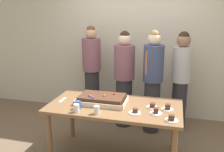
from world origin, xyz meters
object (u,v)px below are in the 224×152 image
plated_slice_far_right (168,108)px  drink_cup_middle (76,108)px  plated_slice_near_left (171,119)px  drink_cup_far_end (97,110)px  plated_slice_near_right (152,106)px  plated_slice_center_front (156,112)px  plated_slice_far_left (135,112)px  cake_server_utensil (62,100)px  party_table (115,111)px  person_striped_tie_right (153,80)px  person_serving_front (92,71)px  sheet_cake (102,99)px  drink_cup_nearest (78,105)px  person_green_shirt_behind (124,78)px  person_far_right_suit (181,79)px

plated_slice_far_right → drink_cup_middle: size_ratio=1.50×
plated_slice_near_left → drink_cup_far_end: bearing=-178.0°
plated_slice_near_right → plated_slice_center_front: bearing=-71.1°
plated_slice_far_left → cake_server_utensil: (-1.05, 0.17, -0.01)m
party_table → person_striped_tie_right: bearing=64.8°
party_table → cake_server_utensil: (-0.74, -0.02, 0.10)m
person_serving_front → sheet_cake: bearing=-0.0°
sheet_cake → plated_slice_far_right: size_ratio=4.41×
plated_slice_near_right → drink_cup_nearest: size_ratio=1.50×
plated_slice_near_left → cake_server_utensil: size_ratio=0.75×
person_serving_front → person_green_shirt_behind: person_serving_front is taller
drink_cup_middle → person_far_right_suit: person_far_right_suit is taller
party_table → plated_slice_center_front: plated_slice_center_front is taller
person_serving_front → person_far_right_suit: (1.56, -0.03, -0.01)m
sheet_cake → plated_slice_far_right: bearing=-2.1°
plated_slice_far_left → cake_server_utensil: bearing=170.5°
drink_cup_nearest → plated_slice_far_right: bearing=12.7°
person_striped_tie_right → plated_slice_far_left: bearing=30.3°
sheet_cake → plated_slice_near_left: sheet_cake is taller
plated_slice_near_left → drink_cup_nearest: size_ratio=1.50×
party_table → plated_slice_near_left: plated_slice_near_left is taller
drink_cup_middle → drink_cup_far_end: (0.25, 0.01, 0.00)m
party_table → sheet_cake: size_ratio=2.62×
plated_slice_near_left → person_serving_front: size_ratio=0.09×
sheet_cake → person_striped_tie_right: bearing=54.1°
person_serving_front → party_table: bearing=6.4°
plated_slice_near_right → person_striped_tie_right: size_ratio=0.09×
drink_cup_middle → person_serving_front: 1.51m
plated_slice_center_front → person_striped_tie_right: size_ratio=0.09×
person_serving_front → plated_slice_far_left: bearing=11.7°
plated_slice_near_right → drink_cup_middle: size_ratio=1.50×
plated_slice_near_left → person_far_right_suit: (0.11, 1.40, 0.10)m
party_table → drink_cup_nearest: drink_cup_nearest is taller
plated_slice_near_left → person_green_shirt_behind: size_ratio=0.09×
drink_cup_middle → cake_server_utensil: size_ratio=0.50×
drink_cup_far_end → cake_server_utensil: bearing=153.0°
drink_cup_middle → cake_server_utensil: drink_cup_middle is taller
plated_slice_center_front → person_striped_tie_right: person_striped_tie_right is taller
person_far_right_suit → plated_slice_far_left: bearing=21.7°
drink_cup_far_end → person_serving_front: size_ratio=0.06×
person_green_shirt_behind → person_striped_tie_right: 0.50m
plated_slice_near_right → person_serving_front: 1.64m
drink_cup_nearest → plated_slice_near_right: bearing=16.5°
sheet_cake → person_striped_tie_right: (0.60, 0.82, 0.07)m
party_table → drink_cup_middle: 0.54m
person_striped_tie_right → person_green_shirt_behind: bearing=-66.8°
plated_slice_far_right → person_striped_tie_right: bearing=107.6°
plated_slice_far_left → drink_cup_far_end: size_ratio=1.50×
party_table → plated_slice_center_front: bearing=-14.6°
cake_server_utensil → person_striped_tie_right: 1.46m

